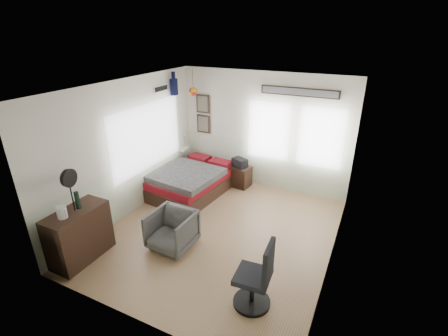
# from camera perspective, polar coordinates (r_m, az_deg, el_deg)

# --- Properties ---
(ground_plane) EXTENTS (4.00, 4.50, 0.01)m
(ground_plane) POSITION_cam_1_polar(r_m,az_deg,el_deg) (6.24, -0.80, -11.27)
(ground_plane) COLOR #9A6E4B
(room_shell) EXTENTS (4.02, 4.52, 2.71)m
(room_shell) POSITION_cam_1_polar(r_m,az_deg,el_deg) (5.67, -0.74, 3.46)
(room_shell) COLOR beige
(room_shell) RESTS_ON ground_plane
(wall_decor) EXTENTS (3.55, 1.32, 1.44)m
(wall_decor) POSITION_cam_1_polar(r_m,az_deg,el_deg) (7.51, -1.73, 12.38)
(wall_decor) COLOR black
(wall_decor) RESTS_ON room_shell
(bed) EXTENTS (1.52, 2.03, 0.61)m
(bed) POSITION_cam_1_polar(r_m,az_deg,el_deg) (7.50, -5.82, -2.34)
(bed) COLOR #2E1F17
(bed) RESTS_ON ground_plane
(dresser) EXTENTS (0.48, 1.00, 0.90)m
(dresser) POSITION_cam_1_polar(r_m,az_deg,el_deg) (5.90, -24.08, -10.64)
(dresser) COLOR #2E1F17
(dresser) RESTS_ON ground_plane
(armchair) EXTENTS (0.74, 0.76, 0.67)m
(armchair) POSITION_cam_1_polar(r_m,az_deg,el_deg) (5.78, -9.14, -10.72)
(armchair) COLOR #505050
(armchair) RESTS_ON ground_plane
(nightstand) EXTENTS (0.54, 0.45, 0.50)m
(nightstand) POSITION_cam_1_polar(r_m,az_deg,el_deg) (7.83, 2.74, -1.43)
(nightstand) COLOR #2E1F17
(nightstand) RESTS_ON ground_plane
(task_chair) EXTENTS (0.52, 0.52, 1.05)m
(task_chair) POSITION_cam_1_polar(r_m,az_deg,el_deg) (4.64, 5.79, -19.13)
(task_chair) COLOR black
(task_chair) RESTS_ON ground_plane
(kettle) EXTENTS (0.17, 0.15, 0.20)m
(kettle) POSITION_cam_1_polar(r_m,az_deg,el_deg) (5.51, -26.63, -6.95)
(kettle) COLOR silver
(kettle) RESTS_ON dresser
(bottle) EXTENTS (0.07, 0.07, 0.29)m
(bottle) POSITION_cam_1_polar(r_m,az_deg,el_deg) (5.65, -24.38, -5.20)
(bottle) COLOR black
(bottle) RESTS_ON dresser
(stand_fan) EXTENTS (0.11, 0.29, 0.71)m
(stand_fan) POSITION_cam_1_polar(r_m,az_deg,el_deg) (5.43, -25.65, -1.72)
(stand_fan) COLOR black
(stand_fan) RESTS_ON dresser
(black_bag) EXTENTS (0.41, 0.34, 0.20)m
(black_bag) POSITION_cam_1_polar(r_m,az_deg,el_deg) (7.69, 2.79, 0.94)
(black_bag) COLOR black
(black_bag) RESTS_ON nightstand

